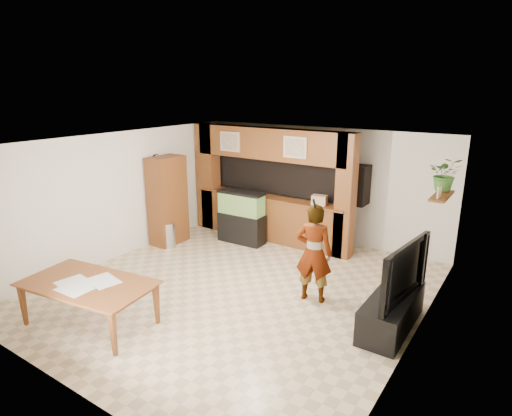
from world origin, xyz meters
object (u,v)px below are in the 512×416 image
Objects in this scene: aquarium at (241,218)px; person at (314,253)px; television at (396,269)px; pantry_cabinet at (168,201)px; dining_table at (88,305)px.

aquarium is 0.72× the size of person.
person is at bearing -33.10° from aquarium.
television is (3.98, -1.71, 0.35)m from aquarium.
television is (5.35, -0.78, -0.05)m from pantry_cabinet.
pantry_cabinet is 5.41m from television.
television is at bearing 161.58° from person.
aquarium reaches higher than dining_table.
pantry_cabinet is at bearing -147.70° from aquarium.
pantry_cabinet reaches higher than person.
aquarium is at bearing 84.45° from dining_table.
person is 3.59m from dining_table.
television reaches higher than dining_table.
television is 4.56m from dining_table.
aquarium is 0.61× the size of dining_table.
person reaches higher than television.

